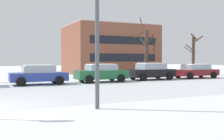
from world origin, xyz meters
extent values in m
cylinder|color=#4C4F54|center=(3.41, -1.95, 2.60)|extent=(0.16, 0.16, 5.19)
cube|color=#283D93|center=(3.12, 8.80, 0.57)|extent=(4.10, 1.83, 0.60)
cube|color=#8C99A8|center=(3.12, 8.80, 1.13)|extent=(2.26, 1.66, 0.52)
cube|color=white|center=(3.12, 8.80, 1.42)|extent=(2.06, 1.54, 0.06)
cylinder|color=black|center=(4.45, 9.70, 0.32)|extent=(0.64, 0.23, 0.64)
cylinder|color=black|center=(4.43, 7.88, 0.32)|extent=(0.64, 0.23, 0.64)
cylinder|color=black|center=(1.80, 9.73, 0.32)|extent=(0.64, 0.23, 0.64)
cylinder|color=black|center=(1.78, 7.91, 0.32)|extent=(0.64, 0.23, 0.64)
cube|color=#1E6038|center=(8.10, 8.78, 0.62)|extent=(4.19, 1.85, 0.69)
cube|color=#8C99A8|center=(8.10, 8.78, 1.19)|extent=(2.31, 1.69, 0.45)
cube|color=white|center=(8.10, 8.78, 1.44)|extent=(2.10, 1.56, 0.06)
cylinder|color=black|center=(9.47, 9.69, 0.32)|extent=(0.64, 0.23, 0.64)
cylinder|color=black|center=(9.45, 7.85, 0.32)|extent=(0.64, 0.23, 0.64)
cylinder|color=black|center=(6.76, 9.72, 0.32)|extent=(0.64, 0.23, 0.64)
cylinder|color=black|center=(6.74, 7.88, 0.32)|extent=(0.64, 0.23, 0.64)
cube|color=black|center=(13.09, 9.06, 0.61)|extent=(4.20, 1.87, 0.67)
cube|color=#8C99A8|center=(13.09, 9.06, 1.20)|extent=(2.32, 1.70, 0.51)
cube|color=white|center=(13.09, 9.06, 1.49)|extent=(2.11, 1.57, 0.06)
cylinder|color=black|center=(14.46, 9.98, 0.32)|extent=(0.64, 0.23, 0.64)
cylinder|color=black|center=(14.44, 8.12, 0.32)|extent=(0.64, 0.23, 0.64)
cylinder|color=black|center=(11.74, 10.01, 0.32)|extent=(0.64, 0.23, 0.64)
cylinder|color=black|center=(11.72, 8.15, 0.32)|extent=(0.64, 0.23, 0.64)
cube|color=maroon|center=(18.08, 8.82, 0.56)|extent=(4.44, 1.76, 0.57)
cube|color=#8C99A8|center=(18.08, 8.82, 1.08)|extent=(2.45, 1.60, 0.47)
cube|color=white|center=(18.08, 8.82, 1.34)|extent=(2.23, 1.48, 0.06)
cylinder|color=black|center=(19.53, 9.68, 0.32)|extent=(0.64, 0.23, 0.64)
cylinder|color=black|center=(19.51, 7.93, 0.32)|extent=(0.64, 0.23, 0.64)
cylinder|color=black|center=(16.65, 9.71, 0.32)|extent=(0.64, 0.23, 0.64)
cylinder|color=black|center=(16.63, 7.96, 0.32)|extent=(0.64, 0.23, 0.64)
cylinder|color=#423326|center=(21.30, 12.81, 2.19)|extent=(0.34, 0.34, 4.38)
cylinder|color=#423326|center=(20.73, 12.64, 3.04)|extent=(0.49, 1.24, 1.00)
cylinder|color=#423326|center=(22.01, 12.94, 4.08)|extent=(0.41, 1.51, 0.89)
cylinder|color=#423326|center=(20.59, 12.79, 2.88)|extent=(0.13, 1.45, 0.81)
cylinder|color=#423326|center=(21.11, 12.47, 4.32)|extent=(0.83, 0.54, 0.88)
cylinder|color=#423326|center=(14.15, 11.51, 2.34)|extent=(0.39, 0.39, 4.69)
cylinder|color=#423326|center=(13.84, 12.29, 4.39)|extent=(1.64, 0.74, 1.01)
cylinder|color=#423326|center=(13.76, 11.24, 3.29)|extent=(0.73, 0.96, 1.36)
cylinder|color=#423326|center=(13.66, 11.61, 5.18)|extent=(0.32, 1.09, 1.66)
cylinder|color=#423326|center=(14.62, 11.67, 3.57)|extent=(0.44, 1.06, 1.60)
cylinder|color=#423326|center=(14.90, 11.16, 3.25)|extent=(0.87, 1.64, 1.37)
cube|color=brown|center=(14.25, 20.59, 3.02)|extent=(10.63, 8.20, 6.04)
cube|color=white|center=(14.25, 20.59, 6.09)|extent=(10.42, 8.04, 0.10)
cube|color=black|center=(14.25, 16.47, 2.01)|extent=(8.50, 0.04, 0.90)
cube|color=black|center=(14.25, 16.47, 4.02)|extent=(8.50, 0.04, 0.90)
camera|label=1|loc=(-0.47, -11.55, 1.94)|focal=43.62mm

